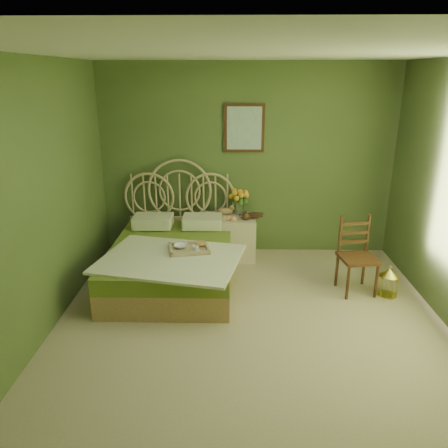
{
  "coord_description": "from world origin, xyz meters",
  "views": [
    {
      "loc": [
        -0.19,
        -3.68,
        2.43
      ],
      "look_at": [
        -0.29,
        1.0,
        0.82
      ],
      "focal_mm": 35.0,
      "sensor_mm": 36.0,
      "label": 1
    }
  ],
  "objects_px": {
    "nightstand": "(236,232)",
    "chair": "(357,250)",
    "bed": "(173,258)",
    "birdcage": "(388,282)"
  },
  "relations": [
    {
      "from": "nightstand",
      "to": "chair",
      "type": "xyz_separation_m",
      "value": [
        1.39,
        -0.95,
        0.14
      ]
    },
    {
      "from": "bed",
      "to": "chair",
      "type": "xyz_separation_m",
      "value": [
        2.18,
        -0.2,
        0.2
      ]
    },
    {
      "from": "nightstand",
      "to": "chair",
      "type": "distance_m",
      "value": 1.69
    },
    {
      "from": "bed",
      "to": "chair",
      "type": "bearing_deg",
      "value": -5.28
    },
    {
      "from": "chair",
      "to": "birdcage",
      "type": "relative_size",
      "value": 2.67
    },
    {
      "from": "chair",
      "to": "birdcage",
      "type": "distance_m",
      "value": 0.51
    },
    {
      "from": "bed",
      "to": "birdcage",
      "type": "xyz_separation_m",
      "value": [
        2.53,
        -0.36,
        -0.13
      ]
    },
    {
      "from": "nightstand",
      "to": "chair",
      "type": "height_order",
      "value": "nightstand"
    },
    {
      "from": "bed",
      "to": "birdcage",
      "type": "bearing_deg",
      "value": -8.16
    },
    {
      "from": "nightstand",
      "to": "birdcage",
      "type": "xyz_separation_m",
      "value": [
        1.74,
        -1.11,
        -0.2
      ]
    }
  ]
}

